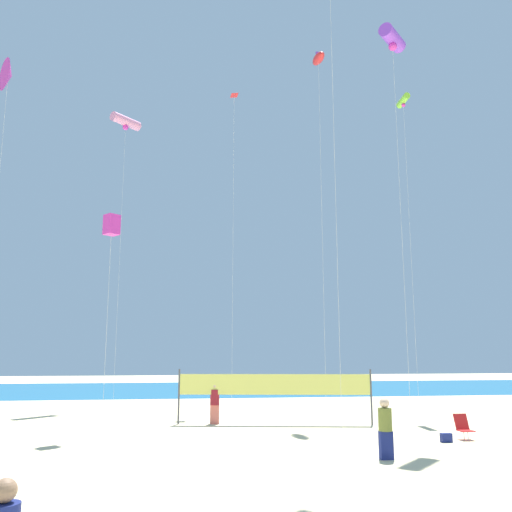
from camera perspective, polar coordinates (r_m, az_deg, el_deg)
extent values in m
plane|color=beige|center=(15.95, -3.11, -21.57)|extent=(120.00, 120.00, 0.00)
cube|color=#1E6B99|center=(48.22, -6.47, -13.81)|extent=(120.00, 20.00, 0.01)
sphere|color=#997051|center=(7.58, -25.07, -21.59)|extent=(0.28, 0.28, 0.28)
cube|color=#EA7260|center=(25.09, -4.41, -16.40)|extent=(0.39, 0.23, 0.82)
cylinder|color=maroon|center=(25.02, -4.39, -14.71)|extent=(0.41, 0.41, 0.67)
sphere|color=beige|center=(24.98, -4.38, -13.59)|extent=(0.30, 0.30, 0.30)
cube|color=navy|center=(17.53, 13.63, -18.92)|extent=(0.39, 0.23, 0.82)
cylinder|color=olive|center=(17.42, 13.52, -16.50)|extent=(0.41, 0.41, 0.67)
sphere|color=beige|center=(17.38, 13.45, -14.90)|extent=(0.30, 0.30, 0.30)
cube|color=red|center=(22.07, 21.34, -16.87)|extent=(0.52, 0.48, 0.03)
cube|color=red|center=(22.28, 20.92, -16.10)|extent=(0.52, 0.23, 0.57)
cylinder|color=silver|center=(21.96, 21.56, -17.32)|extent=(0.03, 0.03, 0.32)
cylinder|color=silver|center=(22.21, 21.18, -17.25)|extent=(0.03, 0.03, 0.32)
cylinder|color=#4C4C51|center=(25.10, -8.18, -14.51)|extent=(0.08, 0.08, 2.40)
cylinder|color=#4C4C51|center=(25.15, 12.12, -14.39)|extent=(0.08, 0.08, 2.40)
cube|color=#EAE566|center=(24.72, 1.97, -13.45)|extent=(8.46, 1.43, 0.90)
cube|color=navy|center=(21.27, 19.51, -17.70)|extent=(0.39, 0.20, 0.31)
cylinder|color=silver|center=(23.02, -15.53, -7.10)|extent=(0.01, 0.01, 8.47)
cube|color=#D833A5|center=(23.60, -15.05, 3.21)|extent=(0.76, 0.76, 0.86)
cylinder|color=silver|center=(30.27, 7.02, 3.25)|extent=(0.01, 0.01, 20.25)
ellipsoid|color=red|center=(34.05, 6.64, 20.07)|extent=(0.64, 1.64, 0.72)
cube|color=purple|center=(34.17, 6.63, 20.41)|extent=(0.31, 0.06, 0.39)
cylinder|color=silver|center=(20.42, 8.37, 8.94)|extent=(0.01, 0.01, 19.60)
cylinder|color=silver|center=(24.79, 15.14, 3.61)|extent=(0.01, 0.01, 17.81)
cylinder|color=purple|center=(28.21, 14.25, 21.47)|extent=(1.71, 1.74, 0.67)
sphere|color=#D833A5|center=(27.99, 14.29, 20.72)|extent=(0.40, 0.40, 0.40)
cylinder|color=silver|center=(34.30, -2.46, 1.48)|extent=(0.01, 0.01, 20.11)
pyramid|color=red|center=(37.67, -2.36, 16.73)|extent=(0.70, 0.70, 0.26)
cylinder|color=silver|center=(36.20, -14.25, 0.02)|extent=(0.01, 0.01, 18.68)
cylinder|color=pink|center=(38.89, -13.64, 13.70)|extent=(2.01, 2.01, 0.65)
sphere|color=#D833A5|center=(38.72, -13.66, 13.12)|extent=(0.39, 0.39, 0.39)
cylinder|color=silver|center=(32.54, 16.08, 0.89)|extent=(0.01, 0.01, 18.32)
cylinder|color=#8CD833|center=(35.39, 15.34, 15.61)|extent=(0.47, 1.36, 0.40)
sphere|color=#D833A5|center=(35.26, 15.36, 15.17)|extent=(0.24, 0.24, 0.24)
cone|color=#D833A5|center=(32.69, -24.79, 17.01)|extent=(1.31, 1.68, 1.77)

